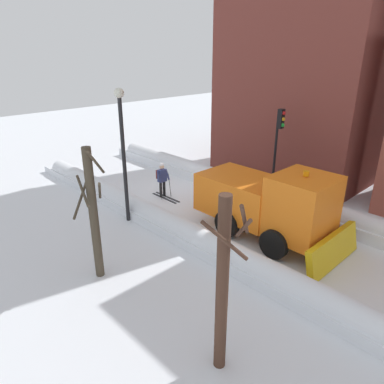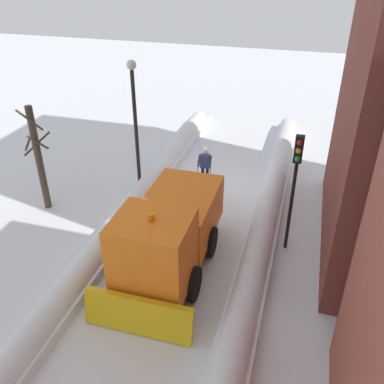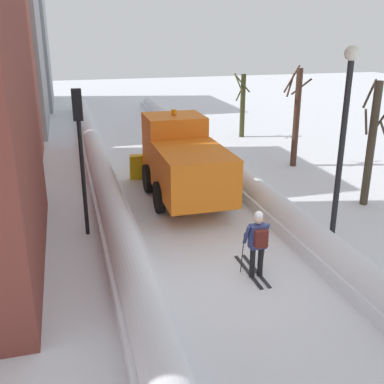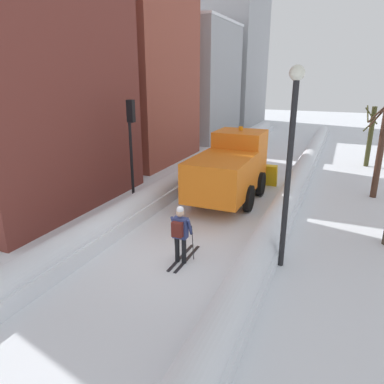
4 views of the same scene
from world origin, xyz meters
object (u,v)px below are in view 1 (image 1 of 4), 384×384
object	(u,v)px
street_lamp	(123,142)
bare_tree_near	(93,213)
skier	(162,178)
plow_truck	(269,203)
bare_tree_mid	(223,285)
traffic_light_pole	(278,137)

from	to	relation	value
street_lamp	bare_tree_near	distance (m)	4.28
skier	street_lamp	xyz separation A→B (m)	(2.80, 1.04, 2.53)
skier	bare_tree_near	distance (m)	7.06
plow_truck	skier	bearing A→B (deg)	-86.63
street_lamp	bare_tree_near	xyz separation A→B (m)	(3.02, 2.76, -1.26)
plow_truck	bare_tree_mid	distance (m)	6.72
street_lamp	bare_tree_mid	size ratio (longest dim) A/B	1.25
plow_truck	bare_tree_near	bearing A→B (deg)	-20.49
bare_tree_near	bare_tree_mid	world-z (taller)	bare_tree_mid
street_lamp	skier	bearing A→B (deg)	-159.71
plow_truck	traffic_light_pole	distance (m)	4.55
plow_truck	street_lamp	bearing A→B (deg)	-58.05
plow_truck	street_lamp	distance (m)	6.32
traffic_light_pole	bare_tree_near	xyz separation A→B (m)	(9.83, -0.14, -0.83)
skier	bare_tree_near	size ratio (longest dim) A/B	0.41
plow_truck	bare_tree_near	world-z (taller)	bare_tree_near
bare_tree_near	bare_tree_mid	distance (m)	5.22
skier	street_lamp	size ratio (longest dim) A/B	0.32
street_lamp	bare_tree_mid	xyz separation A→B (m)	(2.84, 7.98, -1.22)
bare_tree_mid	plow_truck	bearing A→B (deg)	-154.12
skier	bare_tree_near	world-z (taller)	bare_tree_near
skier	traffic_light_pole	world-z (taller)	traffic_light_pole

